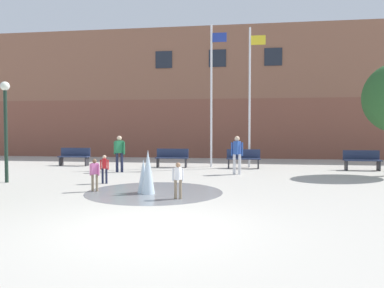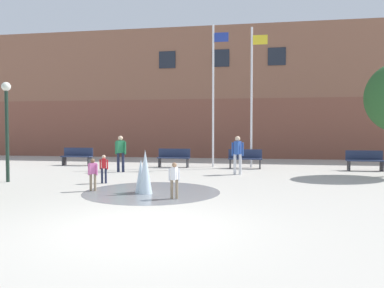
% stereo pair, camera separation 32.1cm
% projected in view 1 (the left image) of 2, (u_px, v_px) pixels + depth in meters
% --- Properties ---
extents(ground_plane, '(100.00, 100.00, 0.00)m').
position_uv_depth(ground_plane, '(150.00, 228.00, 7.11)').
color(ground_plane, '#B2ADA3').
extents(library_building, '(36.00, 6.05, 8.52)m').
position_uv_depth(library_building, '(220.00, 96.00, 26.97)').
color(library_building, brown).
rests_on(library_building, ground).
extents(splash_fountain, '(4.09, 4.09, 1.29)m').
position_uv_depth(splash_fountain, '(148.00, 179.00, 10.99)').
color(splash_fountain, gray).
rests_on(splash_fountain, ground).
extents(park_bench_far_left, '(1.60, 0.44, 0.91)m').
position_uv_depth(park_bench_far_left, '(74.00, 156.00, 19.25)').
color(park_bench_far_left, '#28282D').
rests_on(park_bench_far_left, ground).
extents(park_bench_left_of_flagpoles, '(1.60, 0.44, 0.91)m').
position_uv_depth(park_bench_left_of_flagpoles, '(172.00, 157.00, 18.44)').
color(park_bench_left_of_flagpoles, '#28282D').
rests_on(park_bench_left_of_flagpoles, ground).
extents(park_bench_under_left_flagpole, '(1.60, 0.44, 0.91)m').
position_uv_depth(park_bench_under_left_flagpole, '(243.00, 158.00, 17.90)').
color(park_bench_under_left_flagpole, '#28282D').
rests_on(park_bench_under_left_flagpole, ground).
extents(park_bench_center, '(1.60, 0.44, 0.91)m').
position_uv_depth(park_bench_center, '(362.00, 160.00, 17.02)').
color(park_bench_center, '#28282D').
rests_on(park_bench_center, ground).
extents(child_in_fountain, '(0.31, 0.24, 0.99)m').
position_uv_depth(child_in_fountain, '(104.00, 167.00, 12.89)').
color(child_in_fountain, '#1E233D').
rests_on(child_in_fountain, ground).
extents(child_with_pink_shirt, '(0.31, 0.23, 0.99)m').
position_uv_depth(child_with_pink_shirt, '(178.00, 178.00, 10.04)').
color(child_with_pink_shirt, '#89755B').
rests_on(child_with_pink_shirt, ground).
extents(child_running, '(0.31, 0.24, 0.99)m').
position_uv_depth(child_running, '(95.00, 172.00, 11.26)').
color(child_running, '#89755B').
rests_on(child_running, ground).
extents(adult_in_red, '(0.50, 0.39, 1.59)m').
position_uv_depth(adult_in_red, '(237.00, 152.00, 15.48)').
color(adult_in_red, silver).
rests_on(adult_in_red, ground).
extents(adult_watching, '(0.50, 0.38, 1.59)m').
position_uv_depth(adult_watching, '(119.00, 151.00, 16.30)').
color(adult_watching, '#1E233D').
rests_on(adult_watching, ground).
extents(flagpole_left, '(0.80, 0.10, 7.02)m').
position_uv_depth(flagpole_left, '(212.00, 91.00, 18.54)').
color(flagpole_left, silver).
rests_on(flagpole_left, ground).
extents(flagpole_right, '(0.80, 0.10, 6.82)m').
position_uv_depth(flagpole_right, '(250.00, 93.00, 18.28)').
color(flagpole_right, silver).
rests_on(flagpole_right, ground).
extents(lamp_post_left_lane, '(0.32, 0.32, 3.54)m').
position_uv_depth(lamp_post_left_lane, '(5.00, 116.00, 13.08)').
color(lamp_post_left_lane, '#192D23').
rests_on(lamp_post_left_lane, ground).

